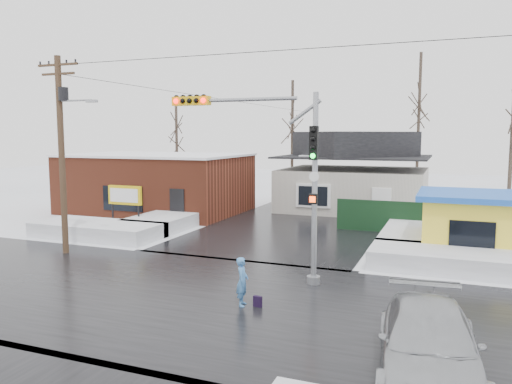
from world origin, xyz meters
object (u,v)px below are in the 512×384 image
(traffic_signal, at_px, (274,161))
(kiosk, at_px, (470,223))
(pedestrian, at_px, (242,282))
(car, at_px, (429,345))
(marquee_sign, at_px, (125,197))
(utility_pole, at_px, (62,143))

(traffic_signal, xyz_separation_m, kiosk, (7.07, 7.03, -3.08))
(traffic_signal, relative_size, pedestrian, 4.42)
(traffic_signal, height_order, kiosk, traffic_signal)
(pedestrian, relative_size, car, 0.29)
(traffic_signal, bearing_deg, marquee_sign, 150.28)
(utility_pole, xyz_separation_m, pedestrian, (10.40, -3.63, -4.32))
(marquee_sign, height_order, kiosk, kiosk)
(utility_pole, relative_size, pedestrian, 5.69)
(pedestrian, bearing_deg, traffic_signal, -12.77)
(traffic_signal, relative_size, car, 1.29)
(traffic_signal, xyz_separation_m, marquee_sign, (-11.43, 6.53, -2.62))
(pedestrian, distance_m, car, 6.48)
(traffic_signal, height_order, pedestrian, traffic_signal)
(car, bearing_deg, pedestrian, 147.75)
(utility_pole, relative_size, marquee_sign, 3.53)
(marquee_sign, bearing_deg, utility_pole, -79.87)
(marquee_sign, relative_size, kiosk, 0.55)
(traffic_signal, distance_m, marquee_sign, 13.42)
(utility_pole, distance_m, car, 17.99)
(marquee_sign, relative_size, car, 0.47)
(marquee_sign, relative_size, pedestrian, 1.61)
(traffic_signal, xyz_separation_m, pedestrian, (0.04, -3.10, -3.75))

